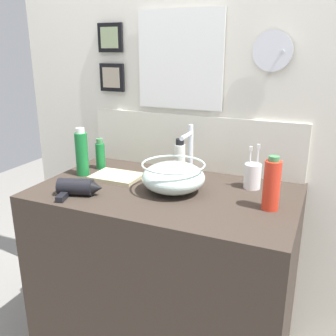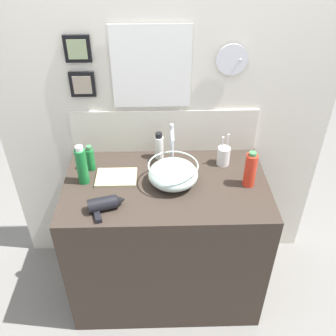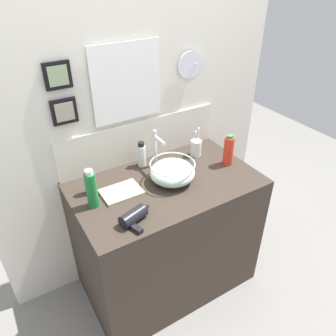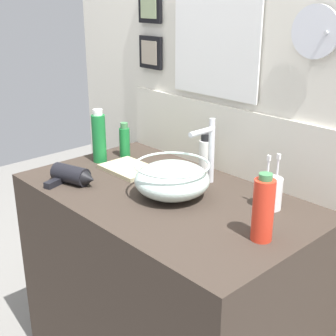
{
  "view_description": "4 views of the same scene",
  "coord_description": "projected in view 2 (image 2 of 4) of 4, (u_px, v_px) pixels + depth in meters",
  "views": [
    {
      "loc": [
        0.62,
        -1.38,
        1.45
      ],
      "look_at": [
        0.01,
        0.0,
        0.97
      ],
      "focal_mm": 40.0,
      "sensor_mm": 36.0,
      "label": 1
    },
    {
      "loc": [
        -0.03,
        -1.6,
        2.14
      ],
      "look_at": [
        0.01,
        0.0,
        0.97
      ],
      "focal_mm": 40.0,
      "sensor_mm": 36.0,
      "label": 2
    },
    {
      "loc": [
        -0.82,
        -1.36,
        2.01
      ],
      "look_at": [
        0.01,
        0.0,
        0.97
      ],
      "focal_mm": 35.0,
      "sensor_mm": 36.0,
      "label": 3
    },
    {
      "loc": [
        1.16,
        -1.06,
        1.56
      ],
      "look_at": [
        0.01,
        0.0,
        0.97
      ],
      "focal_mm": 50.0,
      "sensor_mm": 36.0,
      "label": 4
    }
  ],
  "objects": [
    {
      "name": "spray_bottle",
      "position": [
        159.0,
        146.0,
        2.19
      ],
      "size": [
        0.05,
        0.05,
        0.17
      ],
      "color": "white",
      "rests_on": "vanity_counter"
    },
    {
      "name": "lotion_bottle",
      "position": [
        250.0,
        170.0,
        1.97
      ],
      "size": [
        0.06,
        0.06,
        0.21
      ],
      "color": "red",
      "rests_on": "vanity_counter"
    },
    {
      "name": "toothbrush_cup",
      "position": [
        223.0,
        156.0,
        2.15
      ],
      "size": [
        0.07,
        0.07,
        0.2
      ],
      "color": "white",
      "rests_on": "vanity_counter"
    },
    {
      "name": "back_panel",
      "position": [
        164.0,
        89.0,
        2.1
      ],
      "size": [
        1.96,
        0.09,
        2.53
      ],
      "color": "silver",
      "rests_on": "ground"
    },
    {
      "name": "faucet",
      "position": [
        172.0,
        142.0,
        2.1
      ],
      "size": [
        0.02,
        0.13,
        0.25
      ],
      "color": "silver",
      "rests_on": "vanity_counter"
    },
    {
      "name": "shampoo_bottle",
      "position": [
        82.0,
        166.0,
        1.98
      ],
      "size": [
        0.06,
        0.06,
        0.23
      ],
      "color": "#197233",
      "rests_on": "vanity_counter"
    },
    {
      "name": "hand_towel",
      "position": [
        116.0,
        177.0,
        2.07
      ],
      "size": [
        0.22,
        0.16,
        0.02
      ],
      "primitive_type": "cube",
      "color": "tan",
      "rests_on": "vanity_counter"
    },
    {
      "name": "glass_bowl_sink",
      "position": [
        173.0,
        174.0,
        2.0
      ],
      "size": [
        0.27,
        0.27,
        0.13
      ],
      "color": "silver",
      "rests_on": "vanity_counter"
    },
    {
      "name": "hair_drier",
      "position": [
        105.0,
        204.0,
        1.85
      ],
      "size": [
        0.2,
        0.17,
        0.07
      ],
      "color": "black",
      "rests_on": "vanity_counter"
    },
    {
      "name": "ground_plane",
      "position": [
        166.0,
        283.0,
        2.55
      ],
      "size": [
        6.0,
        6.0,
        0.0
      ],
      "primitive_type": "plane",
      "color": "gray"
    },
    {
      "name": "soap_dispenser",
      "position": [
        90.0,
        159.0,
        2.1
      ],
      "size": [
        0.05,
        0.05,
        0.16
      ],
      "color": "#197233",
      "rests_on": "vanity_counter"
    },
    {
      "name": "vanity_counter",
      "position": [
        166.0,
        238.0,
        2.3
      ],
      "size": [
        1.12,
        0.66,
        0.87
      ],
      "primitive_type": "cube",
      "color": "#382D26",
      "rests_on": "ground"
    }
  ]
}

